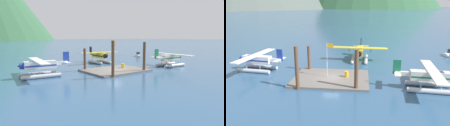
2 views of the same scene
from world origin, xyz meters
The scene contains 12 objects.
ground_plane centered at (0.00, 0.00, 0.00)m, with size 1200.00×1200.00×0.00m, color #2D5175.
dock_platform centered at (0.00, 0.00, 0.15)m, with size 11.05×8.46×0.30m, color #66605B.
piling_near_left centered at (-3.80, -4.18, 2.86)m, with size 0.50×0.50×5.73m, color brown.
piling_near_right centered at (3.82, -3.64, 2.69)m, with size 0.52×0.52×5.39m, color brown.
piling_far_left centered at (-4.24, 3.80, 2.09)m, with size 0.49×0.49×4.18m, color brown.
flagpole centered at (-0.46, 0.15, 3.59)m, with size 0.95×0.10×5.20m.
fuel_drum centered at (2.27, 0.48, 0.74)m, with size 0.62×0.62×0.88m.
mooring_buoy centered at (14.36, -0.69, 0.45)m, with size 0.90×0.90×0.90m, color orange.
seaplane_white_port_fwd centered at (-12.82, 2.79, 1.58)m, with size 7.95×10.49×3.84m.
seaplane_yellow_bow_right centered at (4.00, 11.19, 1.58)m, with size 10.44×7.98×3.84m.
seaplane_cream_stbd_aft centered at (13.23, -2.46, 1.58)m, with size 7.97×10.48×3.84m.
boat_white_open_east centered at (23.38, 17.43, 0.49)m, with size 3.88×4.16×1.50m.
Camera 1 is at (-22.68, -28.39, 6.20)m, focal length 31.81 mm.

